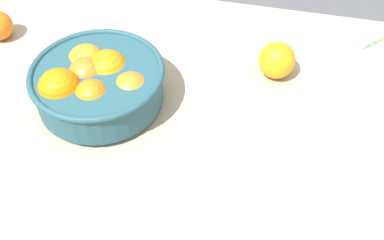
# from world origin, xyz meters

# --- Properties ---
(ground_plane) EXTENTS (1.39, 1.01, 0.03)m
(ground_plane) POSITION_xyz_m (0.00, 0.00, -0.01)
(ground_plane) COLOR tan
(fruit_bowl) EXTENTS (0.26, 0.26, 0.11)m
(fruit_bowl) POSITION_xyz_m (-0.23, 0.10, 0.05)
(fruit_bowl) COLOR #234C56
(fruit_bowl) RESTS_ON ground_plane
(loose_orange_3) EXTENTS (0.08, 0.08, 0.08)m
(loose_orange_3) POSITION_xyz_m (0.10, 0.26, 0.04)
(loose_orange_3) COLOR orange
(loose_orange_3) RESTS_ON ground_plane
(herb_sprig_0) EXTENTS (0.06, 0.06, 0.01)m
(herb_sprig_0) POSITION_xyz_m (0.31, 0.41, 0.00)
(herb_sprig_0) COLOR #3B7F3A
(herb_sprig_0) RESTS_ON ground_plane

